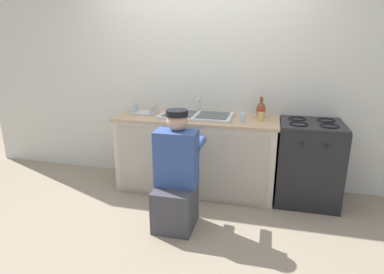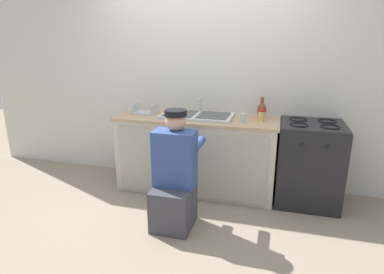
{
  "view_description": "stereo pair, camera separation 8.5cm",
  "coord_description": "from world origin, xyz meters",
  "px_view_note": "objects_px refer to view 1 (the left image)",
  "views": [
    {
      "loc": [
        0.8,
        -3.11,
        1.69
      ],
      "look_at": [
        0.0,
        0.1,
        0.69
      ],
      "focal_mm": 30.0,
      "sensor_mm": 36.0,
      "label": 1
    },
    {
      "loc": [
        0.88,
        -3.09,
        1.69
      ],
      "look_at": [
        0.0,
        0.1,
        0.69
      ],
      "focal_mm": 30.0,
      "sensor_mm": 36.0,
      "label": 2
    }
  ],
  "objects_px": {
    "sink_double_basin": "(196,116)",
    "water_glass": "(242,118)",
    "vase_decorative": "(261,109)",
    "condiment_jar": "(261,115)",
    "stove_range": "(308,162)",
    "dish_rack_tray": "(144,112)",
    "plumber_person": "(176,180)"
  },
  "relations": [
    {
      "from": "sink_double_basin",
      "to": "water_glass",
      "type": "relative_size",
      "value": 8.0
    },
    {
      "from": "vase_decorative",
      "to": "condiment_jar",
      "type": "height_order",
      "value": "vase_decorative"
    },
    {
      "from": "condiment_jar",
      "to": "water_glass",
      "type": "xyz_separation_m",
      "value": [
        -0.18,
        -0.1,
        -0.01
      ]
    },
    {
      "from": "stove_range",
      "to": "condiment_jar",
      "type": "xyz_separation_m",
      "value": [
        -0.53,
        -0.01,
        0.49
      ]
    },
    {
      "from": "water_glass",
      "to": "sink_double_basin",
      "type": "bearing_deg",
      "value": 167.22
    },
    {
      "from": "vase_decorative",
      "to": "dish_rack_tray",
      "type": "bearing_deg",
      "value": -173.97
    },
    {
      "from": "stove_range",
      "to": "vase_decorative",
      "type": "xyz_separation_m",
      "value": [
        -0.54,
        0.17,
        0.51
      ]
    },
    {
      "from": "dish_rack_tray",
      "to": "water_glass",
      "type": "xyz_separation_m",
      "value": [
        1.16,
        -0.15,
        0.03
      ]
    },
    {
      "from": "plumber_person",
      "to": "vase_decorative",
      "type": "xyz_separation_m",
      "value": [
        0.7,
        0.98,
        0.5
      ]
    },
    {
      "from": "stove_range",
      "to": "dish_rack_tray",
      "type": "distance_m",
      "value": 1.92
    },
    {
      "from": "stove_range",
      "to": "sink_double_basin",
      "type": "bearing_deg",
      "value": 179.9
    },
    {
      "from": "sink_double_basin",
      "to": "plumber_person",
      "type": "height_order",
      "value": "plumber_person"
    },
    {
      "from": "sink_double_basin",
      "to": "plumber_person",
      "type": "xyz_separation_m",
      "value": [
        -0.0,
        -0.81,
        -0.43
      ]
    },
    {
      "from": "dish_rack_tray",
      "to": "water_glass",
      "type": "height_order",
      "value": "dish_rack_tray"
    },
    {
      "from": "sink_double_basin",
      "to": "dish_rack_tray",
      "type": "bearing_deg",
      "value": 177.51
    },
    {
      "from": "sink_double_basin",
      "to": "condiment_jar",
      "type": "relative_size",
      "value": 6.25
    },
    {
      "from": "plumber_person",
      "to": "condiment_jar",
      "type": "bearing_deg",
      "value": 48.32
    },
    {
      "from": "sink_double_basin",
      "to": "water_glass",
      "type": "height_order",
      "value": "sink_double_basin"
    },
    {
      "from": "sink_double_basin",
      "to": "stove_range",
      "type": "relative_size",
      "value": 0.89
    },
    {
      "from": "sink_double_basin",
      "to": "dish_rack_tray",
      "type": "height_order",
      "value": "sink_double_basin"
    },
    {
      "from": "vase_decorative",
      "to": "dish_rack_tray",
      "type": "distance_m",
      "value": 1.34
    },
    {
      "from": "plumber_person",
      "to": "water_glass",
      "type": "xyz_separation_m",
      "value": [
        0.52,
        0.69,
        0.46
      ]
    },
    {
      "from": "dish_rack_tray",
      "to": "water_glass",
      "type": "bearing_deg",
      "value": -7.19
    },
    {
      "from": "water_glass",
      "to": "stove_range",
      "type": "bearing_deg",
      "value": 9.33
    },
    {
      "from": "plumber_person",
      "to": "vase_decorative",
      "type": "height_order",
      "value": "plumber_person"
    },
    {
      "from": "plumber_person",
      "to": "vase_decorative",
      "type": "relative_size",
      "value": 4.8
    },
    {
      "from": "plumber_person",
      "to": "dish_rack_tray",
      "type": "distance_m",
      "value": 1.14
    },
    {
      "from": "sink_double_basin",
      "to": "water_glass",
      "type": "xyz_separation_m",
      "value": [
        0.52,
        -0.12,
        0.03
      ]
    },
    {
      "from": "dish_rack_tray",
      "to": "stove_range",
      "type": "bearing_deg",
      "value": -0.91
    },
    {
      "from": "dish_rack_tray",
      "to": "condiment_jar",
      "type": "bearing_deg",
      "value": -1.84
    },
    {
      "from": "stove_range",
      "to": "vase_decorative",
      "type": "height_order",
      "value": "vase_decorative"
    },
    {
      "from": "condiment_jar",
      "to": "water_glass",
      "type": "bearing_deg",
      "value": -150.78
    }
  ]
}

